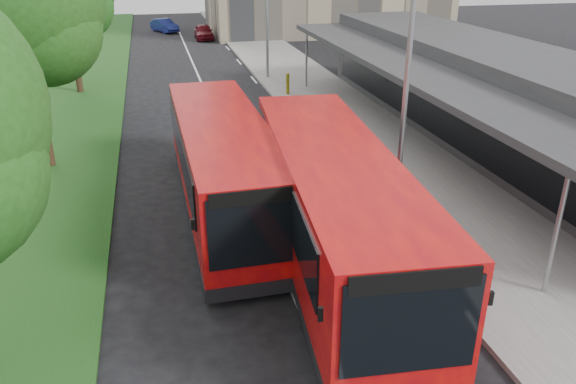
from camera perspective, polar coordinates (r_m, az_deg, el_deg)
The scene contains 15 objects.
ground at distance 15.24m, azimuth -0.81°, elevation -7.28°, with size 120.00×120.00×0.00m, color black.
pavement at distance 34.78m, azimuth 1.57°, elevation 10.97°, with size 5.00×80.00×0.15m, color slate.
grass_verge at distance 33.89m, azimuth -20.47°, elevation 9.09°, with size 5.00×80.00×0.10m, color #1C4917.
lane_centre_line at distance 28.95m, azimuth -7.47°, elevation 7.95°, with size 0.12×70.00×0.01m, color silver.
kerb_dashes at distance 33.25m, azimuth -2.55°, elevation 10.22°, with size 0.12×56.00×0.01m.
station_building at distance 25.51m, azimuth 19.65°, elevation 9.32°, with size 7.70×26.00×4.00m.
tree_mid at distance 22.25m, azimuth -25.40°, elevation 16.51°, with size 5.64×5.64×9.06m.
lamp_post_near at distance 16.58m, azimuth 11.82°, elevation 12.40°, with size 1.44×0.28×8.00m.
lamp_post_far at distance 35.54m, azimuth -2.33°, elevation 18.83°, with size 1.44×0.28×8.00m.
bus_main at distance 14.59m, azimuth 4.67°, elevation -1.57°, with size 3.77×11.45×3.19m.
bus_second at distance 17.62m, azimuth -6.53°, elevation 2.66°, with size 2.89×10.69×3.01m.
litter_bin at distance 25.15m, azimuth 5.42°, elevation 6.87°, with size 0.44×0.44×0.80m, color #3B2618.
bollard at distance 31.89m, azimuth -0.03°, elevation 10.96°, with size 0.18×0.18×1.12m, color yellow.
car_near at distance 52.50m, azimuth -8.56°, elevation 15.81°, with size 1.55×3.86×1.31m, color maroon.
car_far at distance 57.59m, azimuth -12.44°, elevation 16.19°, with size 1.30×3.73×1.23m, color navy.
Camera 1 is at (-2.84, -12.71, 7.91)m, focal length 35.00 mm.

